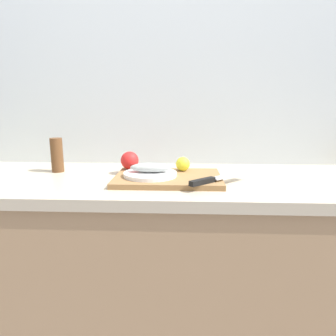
{
  "coord_description": "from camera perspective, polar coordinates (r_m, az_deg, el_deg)",
  "views": [
    {
      "loc": [
        0.04,
        -1.18,
        1.19
      ],
      "look_at": [
        -0.01,
        -0.05,
        0.95
      ],
      "focal_mm": 32.35,
      "sensor_mm": 36.0,
      "label": 1
    }
  ],
  "objects": [
    {
      "name": "back_wall",
      "position": [
        1.51,
        1.21,
        14.19
      ],
      "size": [
        3.2,
        0.05,
        2.5
      ],
      "primitive_type": "cube",
      "color": "silver",
      "rests_on": "ground_plane"
    },
    {
      "name": "white_plate",
      "position": [
        1.17,
        -3.37,
        -1.15
      ],
      "size": [
        0.2,
        0.2,
        0.01
      ],
      "primitive_type": "cylinder",
      "color": "white",
      "rests_on": "cutting_board"
    },
    {
      "name": "fish_fillet",
      "position": [
        1.16,
        -3.38,
        0.08
      ],
      "size": [
        0.15,
        0.07,
        0.04
      ],
      "primitive_type": "ellipsoid",
      "color": "#999E99",
      "rests_on": "white_plate"
    },
    {
      "name": "lemon_0",
      "position": [
        1.25,
        2.81,
        0.76
      ],
      "size": [
        0.06,
        0.06,
        0.06
      ],
      "primitive_type": "sphere",
      "color": "yellow",
      "rests_on": "cutting_board"
    },
    {
      "name": "chef_knife",
      "position": [
        1.09,
        8.46,
        -2.09
      ],
      "size": [
        0.24,
        0.21,
        0.02
      ],
      "rotation": [
        0.0,
        0.0,
        0.72
      ],
      "color": "silver",
      "rests_on": "cutting_board"
    },
    {
      "name": "pepper_mill",
      "position": [
        1.4,
        -20.19,
        2.3
      ],
      "size": [
        0.05,
        0.05,
        0.15
      ],
      "primitive_type": "cylinder",
      "color": "brown",
      "rests_on": "kitchen_counter"
    },
    {
      "name": "cutting_board",
      "position": [
        1.17,
        0.0,
        -1.91
      ],
      "size": [
        0.41,
        0.28,
        0.02
      ],
      "primitive_type": "cube",
      "color": "olive",
      "rests_on": "kitchen_counter"
    },
    {
      "name": "kitchen_counter",
      "position": [
        1.4,
        0.69,
        -20.05
      ],
      "size": [
        2.0,
        0.6,
        0.9
      ],
      "color": "#9E7A56",
      "rests_on": "ground_plane"
    },
    {
      "name": "tomato_0",
      "position": [
        1.29,
        -7.23,
        1.43
      ],
      "size": [
        0.08,
        0.08,
        0.08
      ],
      "primitive_type": "sphere",
      "color": "red",
      "rests_on": "cutting_board"
    }
  ]
}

